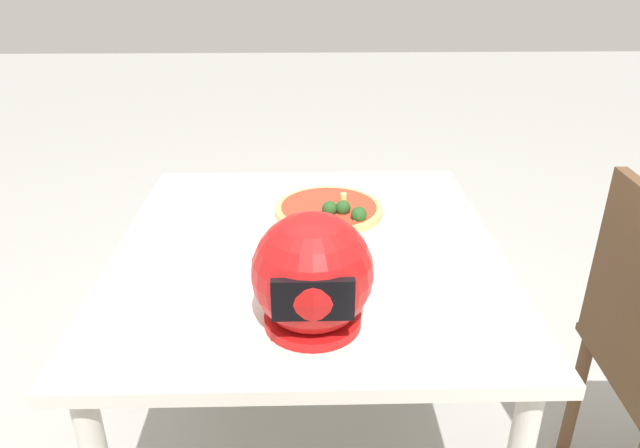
% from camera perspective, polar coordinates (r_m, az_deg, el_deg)
% --- Properties ---
extents(dining_table, '(0.93, 1.02, 0.70)m').
position_cam_1_polar(dining_table, '(1.47, -1.05, -5.06)').
color(dining_table, beige).
rests_on(dining_table, ground).
extents(pizza_plate, '(0.33, 0.33, 0.01)m').
position_cam_1_polar(pizza_plate, '(1.58, 0.97, 0.91)').
color(pizza_plate, white).
rests_on(pizza_plate, dining_table).
extents(pizza, '(0.29, 0.29, 0.05)m').
position_cam_1_polar(pizza, '(1.57, 1.14, 1.44)').
color(pizza, tan).
rests_on(pizza, pizza_plate).
extents(motorcycle_helmet, '(0.23, 0.23, 0.23)m').
position_cam_1_polar(motorcycle_helmet, '(1.10, -0.59, -5.01)').
color(motorcycle_helmet, '#B21414').
rests_on(motorcycle_helmet, dining_table).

